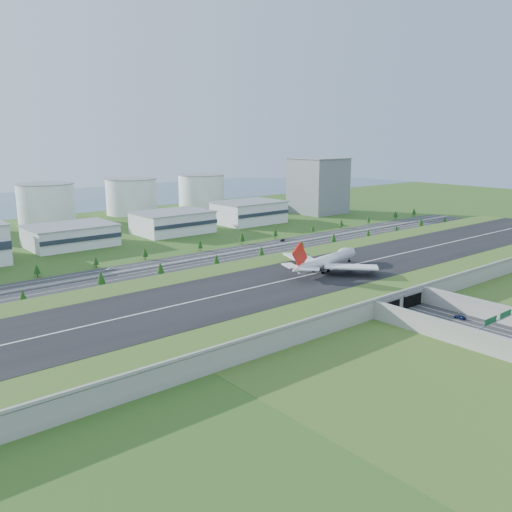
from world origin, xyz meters
TOP-DOWN VIEW (x-y plane):
  - ground at (0.00, 0.00)m, footprint 1200.00×1200.00m
  - airfield_deck at (0.00, -0.09)m, footprint 520.00×100.00m
  - underpass_road at (0.00, -99.42)m, footprint 38.80×120.40m
  - sign_gantry_near at (0.00, -95.04)m, footprint 38.70×0.70m
  - north_expressway at (0.00, 95.00)m, footprint 560.00×36.00m
  - tree_row at (7.40, 95.21)m, footprint 495.10×48.59m
  - hangar_mid_a at (-60.00, 190.00)m, footprint 58.00×42.00m
  - hangar_mid_b at (25.00, 190.00)m, footprint 58.00×42.00m
  - hangar_mid_c at (105.00, 190.00)m, footprint 58.00×42.00m
  - office_tower at (200.00, 195.00)m, footprint 46.00×46.00m
  - fuel_tank_b at (-35.00, 310.00)m, footprint 50.00×50.00m
  - fuel_tank_c at (50.00, 310.00)m, footprint 50.00×50.00m
  - fuel_tank_d at (135.00, 310.00)m, footprint 50.00×50.00m
  - bay_water at (0.00, 480.00)m, footprint 1200.00×260.00m
  - boeing_747 at (5.51, 1.32)m, footprint 62.31×58.36m
  - car_0 at (-9.81, -83.19)m, footprint 1.77×4.28m
  - car_2 at (10.02, -73.68)m, footprint 2.77×5.45m
  - car_5 at (69.26, 105.60)m, footprint 5.05×3.38m
  - car_6 at (180.64, 84.92)m, footprint 6.18×3.72m
  - car_7 at (-70.35, 104.90)m, footprint 5.02×2.10m

SIDE VIEW (x-z plane):
  - ground at x=0.00m, z-range 0.00..0.00m
  - bay_water at x=0.00m, z-range 0.00..0.06m
  - north_expressway at x=0.00m, z-range 0.00..0.12m
  - car_7 at x=-70.35m, z-range 0.12..1.57m
  - car_0 at x=-9.81m, z-range 0.12..1.57m
  - car_2 at x=10.02m, z-range 0.12..1.60m
  - car_5 at x=69.26m, z-range 0.12..1.69m
  - car_6 at x=180.64m, z-range 0.12..1.73m
  - underpass_road at x=0.00m, z-range -0.57..7.43m
  - airfield_deck at x=0.00m, z-range -0.48..8.72m
  - tree_row at x=7.40m, z-range 0.44..8.75m
  - sign_gantry_near at x=0.00m, z-range 2.05..11.85m
  - hangar_mid_a at x=-60.00m, z-range 0.00..15.00m
  - hangar_mid_b at x=25.00m, z-range 0.00..17.00m
  - hangar_mid_c at x=105.00m, z-range 0.00..19.00m
  - boeing_747 at x=5.51m, z-range 3.81..23.26m
  - fuel_tank_b at x=-35.00m, z-range 0.00..35.00m
  - fuel_tank_c at x=50.00m, z-range 0.00..35.00m
  - fuel_tank_d at x=135.00m, z-range 0.00..35.00m
  - office_tower at x=200.00m, z-range 0.00..55.00m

